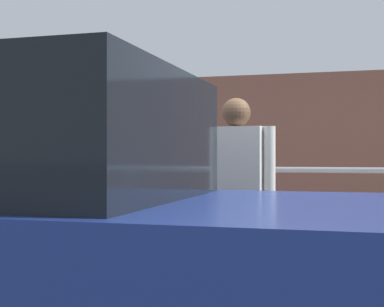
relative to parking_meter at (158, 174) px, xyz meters
name	(u,v)px	position (x,y,z in m)	size (l,w,h in m)	color
sidewalk_curb	(228,294)	(0.38, 0.84, -1.13)	(36.00, 2.53, 0.14)	#ADA8A0
parking_meter	(158,174)	(0.00, 0.00, 0.00)	(0.16, 0.17, 1.48)	slate
pedestrian_at_meter	(236,192)	(0.63, -0.02, -0.13)	(0.62, 0.40, 1.63)	#1E233F
background_railing	(248,195)	(0.38, 1.88, -0.29)	(24.06, 0.06, 1.08)	gray
backdrop_wall	(279,159)	(0.38, 4.48, 0.08)	(32.00, 0.50, 2.56)	brown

